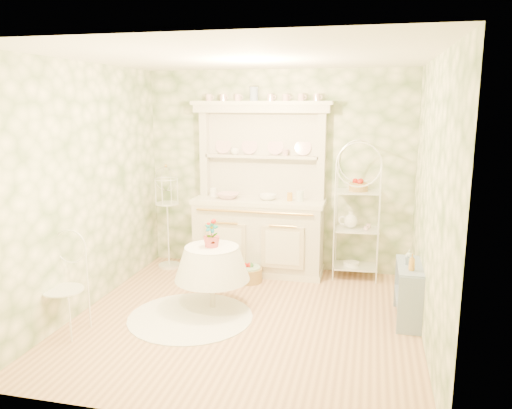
% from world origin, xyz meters
% --- Properties ---
extents(floor, '(3.60, 3.60, 0.00)m').
position_xyz_m(floor, '(0.00, 0.00, 0.00)').
color(floor, tan).
rests_on(floor, ground).
extents(ceiling, '(3.60, 3.60, 0.00)m').
position_xyz_m(ceiling, '(0.00, 0.00, 2.70)').
color(ceiling, white).
rests_on(ceiling, floor).
extents(wall_left, '(3.60, 3.60, 0.00)m').
position_xyz_m(wall_left, '(-1.80, 0.00, 1.35)').
color(wall_left, '#F8F0CB').
rests_on(wall_left, floor).
extents(wall_right, '(3.60, 3.60, 0.00)m').
position_xyz_m(wall_right, '(1.80, 0.00, 1.35)').
color(wall_right, '#F8F0CB').
rests_on(wall_right, floor).
extents(wall_back, '(3.60, 3.60, 0.00)m').
position_xyz_m(wall_back, '(0.00, 1.80, 1.35)').
color(wall_back, '#F8F0CB').
rests_on(wall_back, floor).
extents(wall_front, '(3.60, 3.60, 0.00)m').
position_xyz_m(wall_front, '(0.00, -1.80, 1.35)').
color(wall_front, '#F8F0CB').
rests_on(wall_front, floor).
extents(kitchen_dresser, '(1.87, 0.61, 2.29)m').
position_xyz_m(kitchen_dresser, '(-0.20, 1.52, 1.15)').
color(kitchen_dresser, silver).
rests_on(kitchen_dresser, floor).
extents(bakers_rack, '(0.63, 0.48, 1.94)m').
position_xyz_m(bakers_rack, '(1.09, 1.60, 0.97)').
color(bakers_rack, white).
rests_on(bakers_rack, floor).
extents(side_shelf, '(0.34, 0.74, 0.62)m').
position_xyz_m(side_shelf, '(1.68, 0.36, 0.31)').
color(side_shelf, '#889BB7').
rests_on(side_shelf, floor).
extents(round_table, '(0.78, 0.78, 0.70)m').
position_xyz_m(round_table, '(-0.43, 0.21, 0.35)').
color(round_table, white).
rests_on(round_table, floor).
extents(cafe_chair, '(0.36, 0.36, 0.78)m').
position_xyz_m(cafe_chair, '(-1.68, -0.72, 0.39)').
color(cafe_chair, white).
rests_on(cafe_chair, floor).
extents(birdcage_stand, '(0.34, 0.34, 1.41)m').
position_xyz_m(birdcage_stand, '(-1.47, 1.43, 0.71)').
color(birdcage_stand, white).
rests_on(birdcage_stand, floor).
extents(floor_basket, '(0.40, 0.40, 0.24)m').
position_xyz_m(floor_basket, '(-0.24, 1.11, 0.12)').
color(floor_basket, tan).
rests_on(floor_basket, floor).
extents(lace_rug, '(1.67, 1.67, 0.01)m').
position_xyz_m(lace_rug, '(-0.59, -0.10, 0.01)').
color(lace_rug, white).
rests_on(lace_rug, floor).
extents(bowl_floral, '(0.33, 0.33, 0.07)m').
position_xyz_m(bowl_floral, '(-0.61, 1.47, 1.02)').
color(bowl_floral, white).
rests_on(bowl_floral, kitchen_dresser).
extents(bowl_white, '(0.31, 0.31, 0.08)m').
position_xyz_m(bowl_white, '(-0.07, 1.50, 1.02)').
color(bowl_white, white).
rests_on(bowl_white, kitchen_dresser).
extents(cup_left, '(0.12, 0.12, 0.09)m').
position_xyz_m(cup_left, '(-0.57, 1.68, 1.61)').
color(cup_left, white).
rests_on(cup_left, kitchen_dresser).
extents(cup_right, '(0.11, 0.11, 0.09)m').
position_xyz_m(cup_right, '(0.12, 1.68, 1.61)').
color(cup_right, white).
rests_on(cup_right, kitchen_dresser).
extents(potted_geranium, '(0.16, 0.11, 0.29)m').
position_xyz_m(potted_geranium, '(-0.42, 0.17, 0.85)').
color(potted_geranium, '#3F7238').
rests_on(potted_geranium, round_table).
extents(bottle_amber, '(0.08, 0.08, 0.17)m').
position_xyz_m(bottle_amber, '(1.68, 0.18, 0.68)').
color(bottle_amber, gold).
rests_on(bottle_amber, side_shelf).
extents(bottle_blue, '(0.06, 0.06, 0.11)m').
position_xyz_m(bottle_blue, '(1.65, 0.36, 0.65)').
color(bottle_blue, '#879ABA').
rests_on(bottle_blue, side_shelf).
extents(bottle_glass, '(0.07, 0.07, 0.10)m').
position_xyz_m(bottle_glass, '(1.68, 0.58, 0.65)').
color(bottle_glass, silver).
rests_on(bottle_glass, side_shelf).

